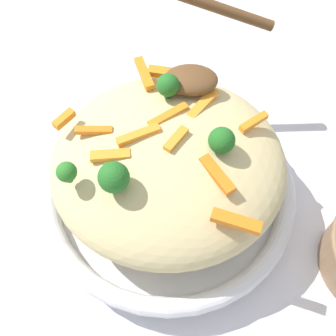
{
  "coord_description": "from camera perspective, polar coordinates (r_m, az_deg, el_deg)",
  "views": [
    {
      "loc": [
        -0.0,
        -0.22,
        0.46
      ],
      "look_at": [
        0.0,
        0.0,
        0.08
      ],
      "focal_mm": 45.67,
      "sensor_mm": 36.0,
      "label": 1
    }
  ],
  "objects": [
    {
      "name": "pasta_mound",
      "position": [
        0.43,
        0.0,
        0.52
      ],
      "size": [
        0.24,
        0.22,
        0.09
      ],
      "primitive_type": "ellipsoid",
      "color": "#DBC689",
      "rests_on": "serving_bowl"
    },
    {
      "name": "broccoli_floret_2",
      "position": [
        0.38,
        -13.36,
        -0.6
      ],
      "size": [
        0.02,
        0.02,
        0.02
      ],
      "color": "#296820",
      "rests_on": "pasta_mound"
    },
    {
      "name": "serving_bowl",
      "position": [
        0.49,
        0.0,
        -3.08
      ],
      "size": [
        0.28,
        0.28,
        0.04
      ],
      "color": "silver",
      "rests_on": "ground_plane"
    },
    {
      "name": "broccoli_floret_1",
      "position": [
        0.37,
        -7.22,
        -1.31
      ],
      "size": [
        0.03,
        0.03,
        0.03
      ],
      "color": "#205B1C",
      "rests_on": "pasta_mound"
    },
    {
      "name": "broccoli_floret_3",
      "position": [
        0.39,
        7.17,
        3.67
      ],
      "size": [
        0.02,
        0.02,
        0.03
      ],
      "color": "#205B1C",
      "rests_on": "pasta_mound"
    },
    {
      "name": "broccoli_floret_0",
      "position": [
        0.43,
        -0.0,
        10.96
      ],
      "size": [
        0.02,
        0.02,
        0.03
      ],
      "color": "#205B1C",
      "rests_on": "pasta_mound"
    },
    {
      "name": "carrot_piece_4",
      "position": [
        0.4,
        -3.98,
        4.41
      ],
      "size": [
        0.04,
        0.02,
        0.01
      ],
      "primitive_type": "cube",
      "rotation": [
        0.0,
        0.0,
        3.57
      ],
      "color": "orange",
      "rests_on": "pasta_mound"
    },
    {
      "name": "carrot_piece_9",
      "position": [
        0.43,
        -13.73,
        6.33
      ],
      "size": [
        0.02,
        0.02,
        0.01
      ],
      "primitive_type": "cube",
      "rotation": [
        0.0,
        0.0,
        0.89
      ],
      "color": "orange",
      "rests_on": "pasta_mound"
    },
    {
      "name": "carrot_piece_7",
      "position": [
        0.37,
        9.13,
        -7.02
      ],
      "size": [
        0.04,
        0.02,
        0.01
      ],
      "primitive_type": "cube",
      "rotation": [
        0.0,
        0.0,
        2.81
      ],
      "color": "orange",
      "rests_on": "pasta_mound"
    },
    {
      "name": "carrot_piece_0",
      "position": [
        0.4,
        1.07,
        4.27
      ],
      "size": [
        0.02,
        0.03,
        0.01
      ],
      "primitive_type": "cube",
      "rotation": [
        0.0,
        0.0,
        4.08
      ],
      "color": "orange",
      "rests_on": "pasta_mound"
    },
    {
      "name": "carrot_piece_8",
      "position": [
        0.42,
        -9.89,
        4.96
      ],
      "size": [
        0.04,
        0.01,
        0.01
      ],
      "primitive_type": "cube",
      "rotation": [
        0.0,
        0.0,
        3.14
      ],
      "color": "orange",
      "rests_on": "pasta_mound"
    },
    {
      "name": "serving_spoon",
      "position": [
        0.46,
        3.27,
        15.71
      ],
      "size": [
        0.17,
        0.12,
        0.07
      ],
      "color": "brown",
      "rests_on": "pasta_mound"
    },
    {
      "name": "carrot_piece_10",
      "position": [
        0.42,
        11.36,
        6.09
      ],
      "size": [
        0.03,
        0.02,
        0.01
      ],
      "primitive_type": "cube",
      "rotation": [
        0.0,
        0.0,
        0.62
      ],
      "color": "orange",
      "rests_on": "pasta_mound"
    },
    {
      "name": "carrot_piece_5",
      "position": [
        0.4,
        -7.7,
        1.65
      ],
      "size": [
        0.04,
        0.01,
        0.01
      ],
      "primitive_type": "cube",
      "rotation": [
        0.0,
        0.0,
        0.08
      ],
      "color": "orange",
      "rests_on": "pasta_mound"
    },
    {
      "name": "carrot_piece_1",
      "position": [
        0.46,
        0.33,
        12.56
      ],
      "size": [
        0.04,
        0.02,
        0.01
      ],
      "primitive_type": "cube",
      "rotation": [
        0.0,
        0.0,
        6.11
      ],
      "color": "orange",
      "rests_on": "pasta_mound"
    },
    {
      "name": "carrot_piece_3",
      "position": [
        0.38,
        6.6,
        -0.82
      ],
      "size": [
        0.03,
        0.04,
        0.01
      ],
      "primitive_type": "cube",
      "rotation": [
        0.0,
        0.0,
        5.29
      ],
      "color": "orange",
      "rests_on": "pasta_mound"
    },
    {
      "name": "carrot_piece_2",
      "position": [
        0.43,
        4.62,
        8.48
      ],
      "size": [
        0.03,
        0.04,
        0.01
      ],
      "primitive_type": "cube",
      "rotation": [
        0.0,
        0.0,
        0.91
      ],
      "color": "orange",
      "rests_on": "pasta_mound"
    },
    {
      "name": "carrot_piece_6",
      "position": [
        0.42,
        -0.29,
        7.03
      ],
      "size": [
        0.04,
        0.03,
        0.01
      ],
      "primitive_type": "cube",
      "rotation": [
        0.0,
        0.0,
        3.74
      ],
      "color": "orange",
      "rests_on": "pasta_mound"
    },
    {
      "name": "carrot_piece_11",
      "position": [
        0.46,
        -3.25,
        12.49
      ],
      "size": [
        0.02,
        0.04,
        0.01
      ],
      "primitive_type": "cube",
      "rotation": [
        0.0,
        0.0,
        1.9
      ],
      "color": "orange",
      "rests_on": "pasta_mound"
    },
    {
      "name": "ground_plane",
      "position": [
        0.51,
        0.0,
        -4.35
      ],
      "size": [
        2.4,
        2.4,
        0.0
      ],
      "primitive_type": "plane",
      "color": "silver"
    }
  ]
}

